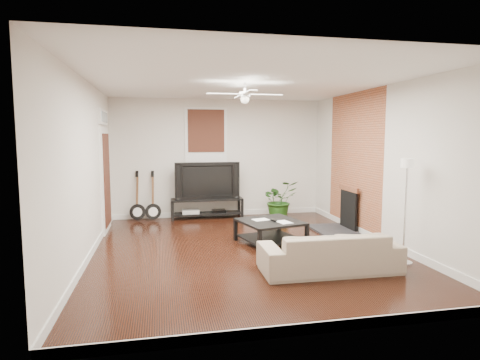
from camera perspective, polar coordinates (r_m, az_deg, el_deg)
The scene contains 14 objects.
room at distance 6.63m, azimuth 0.68°, elevation 1.78°, with size 5.01×6.01×2.81m.
brick_accent at distance 8.43m, azimuth 16.00°, elevation 2.48°, with size 0.02×2.20×2.80m, color #A85836.
fireplace at distance 8.41m, azimuth 14.06°, elevation -3.93°, with size 0.80×1.10×0.92m, color black.
window_back at distance 9.50m, azimuth -4.87°, elevation 6.41°, with size 1.00×0.06×1.30m, color #3D1B10.
door_left at distance 8.46m, azimuth -18.67°, elevation 1.39°, with size 0.08×1.00×2.50m, color white.
tv_stand at distance 9.46m, azimuth -4.73°, elevation -4.04°, with size 1.67×0.45×0.47m, color black.
tv at distance 9.38m, azimuth -4.78°, elevation -0.03°, with size 1.50×0.20×0.86m, color black.
coffee_table at distance 7.23m, azimuth 4.33°, elevation -7.44°, with size 1.00×1.00×0.42m, color black.
sofa at distance 5.89m, azimuth 12.67°, elevation -9.96°, with size 1.96×0.77×0.57m, color tan.
floor_lamp at distance 6.46m, azimuth 22.59°, elevation -4.17°, with size 0.26×0.26×1.60m, color silver, non-canonical shape.
potted_plant at distance 9.33m, azimuth 5.65°, elevation -2.83°, with size 0.81×0.70×0.90m, color #205016.
guitar_left at distance 9.33m, azimuth -14.51°, elevation -2.22°, with size 0.36×0.25×1.16m, color black, non-canonical shape.
guitar_right at distance 9.28m, azimuth -12.36°, elevation -2.20°, with size 0.36×0.25×1.16m, color black, non-canonical shape.
ceiling_fan at distance 6.65m, azimuth 0.70°, elevation 12.15°, with size 1.24×1.24×0.32m, color white, non-canonical shape.
Camera 1 is at (-1.38, -6.47, 1.91)m, focal length 29.83 mm.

